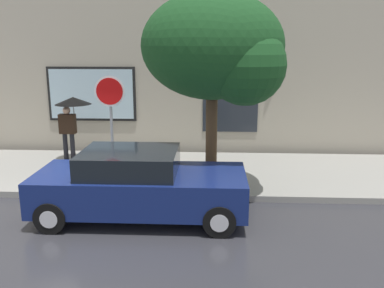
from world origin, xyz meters
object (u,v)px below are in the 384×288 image
pedestrian_with_umbrella (72,109)px  street_tree (219,50)px  parked_car (139,185)px  stop_sign (111,108)px

pedestrian_with_umbrella → street_tree: 5.24m
parked_car → pedestrian_with_umbrella: pedestrian_with_umbrella is taller
parked_car → stop_sign: stop_sign is taller
stop_sign → street_tree: bearing=-7.2°
parked_car → stop_sign: size_ratio=1.61×
pedestrian_with_umbrella → street_tree: street_tree is taller
pedestrian_with_umbrella → stop_sign: bearing=-49.6°
pedestrian_with_umbrella → stop_sign: 2.63m
street_tree → parked_car: bearing=-138.1°
parked_car → pedestrian_with_umbrella: (-2.69, 3.82, 1.00)m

